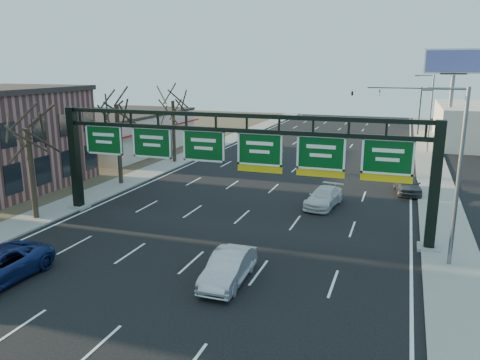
% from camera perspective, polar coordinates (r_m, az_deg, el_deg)
% --- Properties ---
extents(ground, '(160.00, 160.00, 0.00)m').
position_cam_1_polar(ground, '(23.20, -8.10, -11.78)').
color(ground, black).
rests_on(ground, ground).
extents(sidewalk_left, '(3.00, 120.00, 0.12)m').
position_cam_1_polar(sidewalk_left, '(45.76, -10.84, 1.02)').
color(sidewalk_left, gray).
rests_on(sidewalk_left, ground).
extents(sidewalk_right, '(3.00, 120.00, 0.12)m').
position_cam_1_polar(sidewalk_right, '(39.82, 22.97, -1.75)').
color(sidewalk_right, gray).
rests_on(sidewalk_right, ground).
extents(dirt_strip_left, '(21.00, 120.00, 0.06)m').
position_cam_1_polar(dirt_strip_left, '(52.89, -22.35, 1.89)').
color(dirt_strip_left, '#473D2B').
rests_on(dirt_strip_left, ground).
extents(lane_markings, '(21.60, 120.00, 0.01)m').
position_cam_1_polar(lane_markings, '(40.95, 4.86, -0.36)').
color(lane_markings, white).
rests_on(lane_markings, ground).
extents(sign_gantry, '(24.60, 1.20, 7.20)m').
position_cam_1_polar(sign_gantry, '(28.71, -0.76, 3.07)').
color(sign_gantry, black).
rests_on(sign_gantry, ground).
extents(brick_block, '(10.40, 12.40, 8.30)m').
position_cam_1_polar(brick_block, '(43.46, -27.20, 4.58)').
color(brick_block, '#945951').
rests_on(brick_block, ground).
extents(cream_strip, '(10.90, 18.40, 4.70)m').
position_cam_1_polar(cream_strip, '(57.42, -13.96, 5.75)').
color(cream_strip, beige).
rests_on(cream_strip, ground).
extents(tree_gantry, '(3.60, 3.60, 8.48)m').
position_cam_1_polar(tree_gantry, '(32.79, -24.74, 7.55)').
color(tree_gantry, black).
rests_on(tree_gantry, sidewalk_left).
extents(tree_mid, '(3.60, 3.60, 9.24)m').
position_cam_1_polar(tree_mid, '(40.51, -14.93, 10.33)').
color(tree_mid, black).
rests_on(tree_mid, sidewalk_left).
extents(tree_far, '(3.60, 3.60, 8.86)m').
position_cam_1_polar(tree_far, '(49.11, -8.26, 10.73)').
color(tree_far, black).
rests_on(tree_far, sidewalk_left).
extents(streetlight_near, '(2.15, 0.22, 9.00)m').
position_cam_1_polar(streetlight_near, '(25.08, 24.90, 1.27)').
color(streetlight_near, slate).
rests_on(streetlight_near, sidewalk_right).
extents(streetlight_far, '(2.15, 0.22, 9.00)m').
position_cam_1_polar(streetlight_far, '(58.72, 22.11, 7.99)').
color(streetlight_far, slate).
rests_on(streetlight_far, sidewalk_right).
extents(billboard_right, '(7.00, 0.50, 12.00)m').
position_cam_1_polar(billboard_right, '(63.66, 24.59, 11.74)').
color(billboard_right, slate).
rests_on(billboard_right, ground).
extents(traffic_signal_mast, '(10.16, 0.54, 7.00)m').
position_cam_1_polar(traffic_signal_mast, '(73.72, 16.38, 9.73)').
color(traffic_signal_mast, black).
rests_on(traffic_signal_mast, ground).
extents(car_silver_sedan, '(1.65, 4.49, 1.47)m').
position_cam_1_polar(car_silver_sedan, '(22.30, -1.42, -10.65)').
color(car_silver_sedan, '#ADAEB2').
rests_on(car_silver_sedan, ground).
extents(car_white_wagon, '(2.57, 4.88, 1.35)m').
position_cam_1_polar(car_white_wagon, '(34.46, 10.18, -2.09)').
color(car_white_wagon, silver).
rests_on(car_white_wagon, ground).
extents(car_grey_far, '(2.38, 4.66, 1.52)m').
position_cam_1_polar(car_grey_far, '(39.78, 19.75, -0.43)').
color(car_grey_far, '#3C3E41').
rests_on(car_grey_far, ground).
extents(car_silver_distant, '(1.96, 4.79, 1.55)m').
position_cam_1_polar(car_silver_distant, '(49.37, 2.53, 3.02)').
color(car_silver_distant, '#A8A7AC').
rests_on(car_silver_distant, ground).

